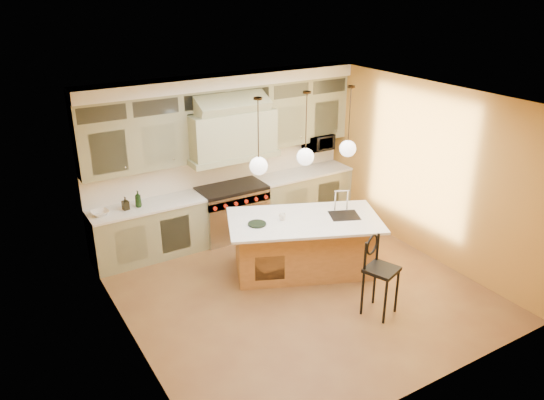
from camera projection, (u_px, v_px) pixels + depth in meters
floor at (297, 289)px, 8.07m from camera, size 5.00×5.00×0.00m
ceiling at (301, 100)px, 6.94m from camera, size 5.00×5.00×0.00m
wall_back at (221, 155)px, 9.48m from camera, size 5.00×0.00×5.00m
wall_front at (432, 281)px, 5.53m from camera, size 5.00×0.00×5.00m
wall_left at (125, 244)px, 6.32m from camera, size 0.00×5.00×5.00m
wall_right at (426, 171)px, 8.69m from camera, size 0.00×5.00×5.00m
back_cabinetry at (228, 160)px, 9.28m from camera, size 5.00×0.77×2.90m
range at (232, 211)px, 9.57m from camera, size 1.20×0.74×0.96m
kitchen_island at (303, 243)px, 8.43m from camera, size 2.65×2.08×1.35m
counter_stool at (379, 271)px, 7.26m from camera, size 0.53×0.53×1.17m
microwave at (318, 142)px, 10.21m from camera, size 0.54×0.37×0.30m
oil_bottle_a at (138, 199)px, 8.55m from camera, size 0.11×0.11×0.28m
oil_bottle_b at (125, 203)px, 8.46m from camera, size 0.11×0.11×0.22m
fruit_bowl at (100, 213)px, 8.30m from camera, size 0.31×0.31×0.07m
cup at (282, 217)px, 8.17m from camera, size 0.13×0.13×0.11m
pendant_left at (259, 164)px, 7.48m from camera, size 0.26×0.26×1.11m
pendant_center at (305, 155)px, 7.86m from camera, size 0.26×0.26×1.11m
pendant_right at (348, 147)px, 8.24m from camera, size 0.26×0.26×1.11m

